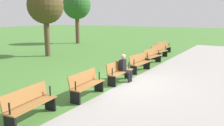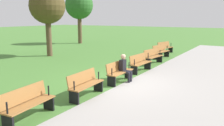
# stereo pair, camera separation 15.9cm
# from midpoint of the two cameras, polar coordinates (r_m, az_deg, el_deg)

# --- Properties ---
(ground_plane) EXTENTS (120.00, 120.00, 0.00)m
(ground_plane) POSITION_cam_midpoint_polar(r_m,az_deg,el_deg) (9.94, 2.59, -4.79)
(ground_plane) COLOR #477A33
(path_paving) EXTENTS (32.35, 6.13, 0.01)m
(path_paving) POSITION_cam_midpoint_polar(r_m,az_deg,el_deg) (8.90, 21.25, -7.47)
(path_paving) COLOR #A39E99
(path_paving) RESTS_ON ground
(bench_0) EXTENTS (1.67, 0.83, 0.89)m
(bench_0) POSITION_cam_midpoint_polar(r_m,az_deg,el_deg) (18.40, 13.32, 3.83)
(bench_0) COLOR #996633
(bench_0) RESTS_ON ground
(bench_1) EXTENTS (1.66, 0.74, 0.89)m
(bench_1) POSITION_cam_midpoint_polar(r_m,az_deg,el_deg) (16.17, 12.33, 2.89)
(bench_1) COLOR #996633
(bench_1) RESTS_ON ground
(bench_2) EXTENTS (1.65, 0.65, 0.89)m
(bench_2) POSITION_cam_midpoint_polar(r_m,az_deg,el_deg) (13.98, 10.49, 1.68)
(bench_2) COLOR #996633
(bench_2) RESTS_ON ground
(bench_3) EXTENTS (1.63, 0.56, 0.89)m
(bench_3) POSITION_cam_midpoint_polar(r_m,az_deg,el_deg) (11.86, 7.39, 0.08)
(bench_3) COLOR #996633
(bench_3) RESTS_ON ground
(bench_4) EXTENTS (1.61, 0.47, 0.89)m
(bench_4) POSITION_cam_midpoint_polar(r_m,az_deg,el_deg) (9.85, 2.28, -2.12)
(bench_4) COLOR #996633
(bench_4) RESTS_ON ground
(bench_5) EXTENTS (1.63, 0.56, 0.89)m
(bench_5) POSITION_cam_midpoint_polar(r_m,az_deg,el_deg) (8.06, -6.11, -5.22)
(bench_5) COLOR #996633
(bench_5) RESTS_ON ground
(bench_6) EXTENTS (1.65, 0.65, 0.89)m
(bench_6) POSITION_cam_midpoint_polar(r_m,az_deg,el_deg) (6.67, -19.59, -9.38)
(bench_6) COLOR #996633
(bench_6) RESTS_ON ground
(person_seated) EXTENTS (0.32, 0.52, 1.20)m
(person_seated) POSITION_cam_midpoint_polar(r_m,az_deg,el_deg) (9.93, 3.61, -1.02)
(person_seated) COLOR black
(person_seated) RESTS_ON ground
(tree_1) EXTENTS (2.52, 2.52, 4.82)m
(tree_1) POSITION_cam_midpoint_polar(r_m,az_deg,el_deg) (17.13, -15.60, 13.39)
(tree_1) COLOR brown
(tree_1) RESTS_ON ground
(tree_3) EXTENTS (2.95, 2.95, 5.53)m
(tree_3) POSITION_cam_midpoint_polar(r_m,az_deg,el_deg) (25.16, -8.01, 14.00)
(tree_3) COLOR brown
(tree_3) RESTS_ON ground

